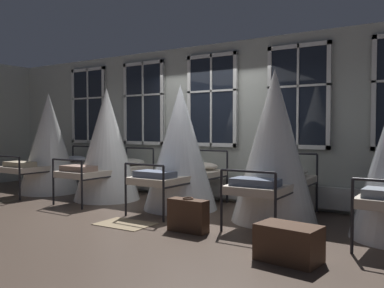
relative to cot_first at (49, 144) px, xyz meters
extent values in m
plane|color=#4C3D33|center=(3.42, -0.14, -1.05)|extent=(21.32, 21.32, 0.00)
cube|color=#B2B7AD|center=(3.42, 1.24, 0.47)|extent=(11.66, 0.10, 3.03)
cube|color=black|center=(0.00, 1.13, 0.89)|extent=(1.10, 0.02, 1.79)
cube|color=silver|center=(0.00, 1.13, 0.03)|extent=(1.10, 0.06, 0.07)
cube|color=silver|center=(0.00, 1.13, 1.74)|extent=(1.10, 0.06, 0.07)
cube|color=silver|center=(-0.52, 1.13, 0.89)|extent=(0.07, 0.06, 1.79)
cube|color=silver|center=(0.51, 1.13, 0.89)|extent=(0.07, 0.06, 1.79)
cube|color=silver|center=(0.00, 1.13, 0.89)|extent=(0.04, 0.06, 1.79)
cube|color=silver|center=(0.00, 1.13, 1.07)|extent=(1.10, 0.06, 0.04)
cube|color=black|center=(1.71, 1.13, 0.89)|extent=(1.10, 0.02, 1.79)
cube|color=silver|center=(1.71, 1.13, 0.03)|extent=(1.10, 0.06, 0.07)
cube|color=silver|center=(1.71, 1.13, 1.74)|extent=(1.10, 0.06, 0.07)
cube|color=silver|center=(1.19, 1.13, 0.89)|extent=(0.07, 0.06, 1.79)
cube|color=silver|center=(2.22, 1.13, 0.89)|extent=(0.07, 0.06, 1.79)
cube|color=silver|center=(1.71, 1.13, 0.89)|extent=(0.04, 0.06, 1.79)
cube|color=silver|center=(1.71, 1.13, 1.07)|extent=(1.10, 0.06, 0.04)
cube|color=black|center=(3.42, 1.13, 0.89)|extent=(1.10, 0.02, 1.79)
cube|color=silver|center=(3.42, 1.13, 0.03)|extent=(1.10, 0.06, 0.07)
cube|color=silver|center=(3.42, 1.13, 1.74)|extent=(1.10, 0.06, 0.07)
cube|color=silver|center=(2.91, 1.13, 0.89)|extent=(0.07, 0.06, 1.79)
cube|color=silver|center=(3.94, 1.13, 0.89)|extent=(0.07, 0.06, 1.79)
cube|color=silver|center=(3.42, 1.13, 0.89)|extent=(0.04, 0.06, 1.79)
cube|color=silver|center=(3.42, 1.13, 1.07)|extent=(1.10, 0.06, 0.04)
cube|color=black|center=(5.14, 1.13, 0.89)|extent=(1.10, 0.02, 1.79)
cube|color=silver|center=(5.14, 1.13, 0.03)|extent=(1.10, 0.06, 0.07)
cube|color=silver|center=(5.14, 1.13, 1.74)|extent=(1.10, 0.06, 0.07)
cube|color=silver|center=(4.62, 1.13, 0.89)|extent=(0.07, 0.06, 1.79)
cube|color=silver|center=(5.65, 1.13, 0.89)|extent=(0.07, 0.06, 1.79)
cube|color=silver|center=(5.14, 1.13, 0.89)|extent=(0.04, 0.06, 1.79)
cube|color=silver|center=(5.14, 1.13, 1.07)|extent=(1.10, 0.06, 0.04)
cube|color=silver|center=(6.33, 1.13, 0.89)|extent=(0.07, 0.06, 1.79)
cube|color=silver|center=(3.42, 1.11, -0.80)|extent=(7.45, 0.10, 0.36)
cylinder|color=black|center=(-0.37, 0.97, -0.56)|extent=(0.04, 0.04, 0.96)
cylinder|color=black|center=(0.39, 0.96, -0.56)|extent=(0.04, 0.04, 0.96)
cylinder|color=black|center=(0.37, -0.97, -0.63)|extent=(0.04, 0.04, 0.83)
cylinder|color=black|center=(-0.38, 0.00, -0.54)|extent=(0.04, 1.94, 0.03)
cylinder|color=black|center=(0.38, 0.00, -0.54)|extent=(0.04, 1.94, 0.03)
cylinder|color=black|center=(0.01, 0.97, -0.08)|extent=(0.76, 0.04, 0.03)
cylinder|color=black|center=(-0.01, -0.97, -0.21)|extent=(0.76, 0.04, 0.03)
cube|color=beige|center=(0.00, 0.00, -0.49)|extent=(0.79, 1.96, 0.11)
ellipsoid|color=silver|center=(0.00, 0.73, -0.36)|extent=(0.59, 0.40, 0.14)
cube|color=tan|center=(0.00, -0.71, -0.38)|extent=(0.63, 0.36, 0.10)
cone|color=white|center=(0.00, 0.00, 0.03)|extent=(1.28, 1.28, 2.15)
cylinder|color=black|center=(1.31, 1.02, -0.56)|extent=(0.04, 0.04, 0.96)
cylinder|color=black|center=(2.07, 1.02, -0.56)|extent=(0.04, 0.04, 0.96)
cylinder|color=black|center=(1.30, -0.91, -0.63)|extent=(0.04, 0.04, 0.83)
cylinder|color=black|center=(2.06, -0.92, -0.63)|extent=(0.04, 0.04, 0.83)
cylinder|color=black|center=(1.30, 0.06, -0.54)|extent=(0.05, 1.94, 0.03)
cylinder|color=black|center=(2.06, 0.05, -0.54)|extent=(0.05, 1.94, 0.03)
cylinder|color=black|center=(1.69, 1.02, -0.08)|extent=(0.76, 0.04, 0.03)
cylinder|color=black|center=(1.68, -0.91, -0.21)|extent=(0.76, 0.04, 0.03)
cube|color=beige|center=(1.68, 0.05, -0.49)|extent=(0.79, 1.96, 0.11)
ellipsoid|color=#B7B2A3|center=(1.69, 0.78, -0.36)|extent=(0.59, 0.40, 0.14)
cube|color=gray|center=(1.68, -0.65, -0.38)|extent=(0.63, 0.36, 0.10)
cone|color=white|center=(1.68, 0.05, 0.05)|extent=(1.28, 1.28, 2.18)
cylinder|color=black|center=(3.06, 1.05, -0.56)|extent=(0.04, 0.04, 0.96)
cylinder|color=black|center=(3.82, 1.04, -0.56)|extent=(0.04, 0.04, 0.96)
cylinder|color=black|center=(3.04, -0.89, -0.63)|extent=(0.04, 0.04, 0.83)
cylinder|color=black|center=(3.80, -0.90, -0.63)|extent=(0.04, 0.04, 0.83)
cylinder|color=black|center=(3.05, 0.08, -0.54)|extent=(0.05, 1.94, 0.03)
cylinder|color=black|center=(3.81, 0.07, -0.54)|extent=(0.05, 1.94, 0.03)
cylinder|color=black|center=(3.44, 1.04, -0.08)|extent=(0.76, 0.04, 0.03)
cylinder|color=black|center=(3.42, -0.89, -0.21)|extent=(0.76, 0.04, 0.03)
cube|color=beige|center=(3.43, 0.08, -0.49)|extent=(0.80, 1.97, 0.11)
ellipsoid|color=beige|center=(3.43, 0.81, -0.36)|extent=(0.59, 0.41, 0.14)
cube|color=slate|center=(3.42, -0.63, -0.38)|extent=(0.64, 0.37, 0.10)
cone|color=white|center=(3.43, 0.08, 0.03)|extent=(1.28, 1.28, 2.14)
cylinder|color=black|center=(4.73, 1.03, -0.56)|extent=(0.04, 0.04, 0.96)
cylinder|color=black|center=(5.50, 1.05, -0.56)|extent=(0.04, 0.04, 0.96)
cylinder|color=black|center=(4.79, -0.91, -0.63)|extent=(0.04, 0.04, 0.83)
cylinder|color=black|center=(5.55, -0.89, -0.63)|extent=(0.04, 0.04, 0.83)
cylinder|color=black|center=(4.76, 0.06, -0.54)|extent=(0.09, 1.94, 0.03)
cylinder|color=black|center=(5.52, 0.08, -0.54)|extent=(0.09, 1.94, 0.03)
cylinder|color=black|center=(5.12, 1.04, -0.08)|extent=(0.76, 0.05, 0.03)
cylinder|color=black|center=(5.17, -0.90, -0.21)|extent=(0.76, 0.05, 0.03)
cube|color=beige|center=(5.14, 0.07, -0.49)|extent=(0.84, 1.98, 0.11)
ellipsoid|color=#B7B2A3|center=(5.12, 0.80, -0.36)|extent=(0.60, 0.42, 0.14)
cube|color=slate|center=(5.16, -0.64, -0.38)|extent=(0.64, 0.38, 0.10)
cone|color=white|center=(5.14, 0.07, 0.10)|extent=(1.28, 1.28, 2.28)
cylinder|color=black|center=(6.52, 0.96, -0.56)|extent=(0.04, 0.04, 0.96)
cylinder|color=black|center=(6.48, -0.98, -0.63)|extent=(0.04, 0.04, 0.83)
cylinder|color=black|center=(6.50, -0.01, -0.54)|extent=(0.07, 1.94, 0.03)
cube|color=#8E7A5B|center=(3.42, -1.33, -1.04)|extent=(0.82, 0.59, 0.01)
cube|color=#472D1E|center=(4.43, -1.18, -0.83)|extent=(0.56, 0.20, 0.44)
cube|color=tan|center=(4.43, -1.07, -0.83)|extent=(0.50, 0.02, 0.03)
torus|color=#472D1E|center=(4.43, -1.18, -0.59)|extent=(0.14, 0.14, 0.02)
cube|color=#472D1E|center=(5.99, -1.62, -0.85)|extent=(0.68, 0.47, 0.39)
camera|label=1|loc=(7.48, -5.73, 0.35)|focal=38.46mm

